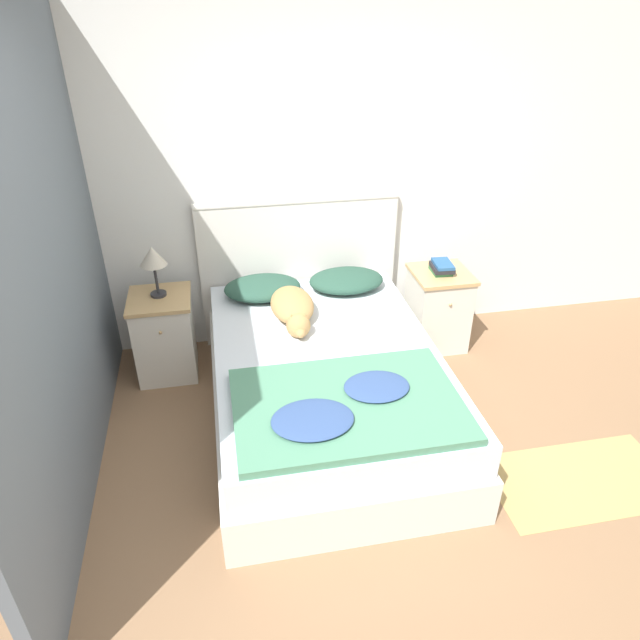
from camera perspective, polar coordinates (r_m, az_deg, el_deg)
ground_plane at (r=3.22m, az=5.67°, el=-20.77°), size 16.00×16.00×0.00m
wall_back at (r=4.27m, az=-1.48°, el=13.83°), size 9.00×0.06×2.55m
wall_side_left at (r=3.31m, az=-25.14°, el=5.79°), size 0.06×3.10×2.55m
bed at (r=3.71m, az=0.61°, el=-6.56°), size 1.43×2.08×0.53m
headboard at (r=4.43m, az=-2.10°, el=5.21°), size 1.51×0.06×1.17m
nightstand_left at (r=4.27m, az=-15.26°, el=-1.47°), size 0.43×0.45×0.63m
nightstand_right at (r=4.55m, az=11.68°, el=1.15°), size 0.43×0.45×0.63m
pillow_left at (r=4.16m, az=-5.77°, el=3.23°), size 0.56×0.39×0.14m
pillow_right at (r=4.25m, az=2.64°, el=3.98°), size 0.56×0.39×0.14m
quilt at (r=3.08m, az=2.64°, el=-8.50°), size 1.22×0.83×0.08m
dog at (r=3.86m, az=-2.70°, el=1.24°), size 0.29×0.69×0.17m
book_stack at (r=4.39m, az=12.09°, el=5.17°), size 0.17×0.21×0.08m
table_lamp at (r=4.03m, az=-16.38°, el=5.93°), size 0.18×0.18×0.37m
rug at (r=3.79m, az=24.65°, el=-14.34°), size 1.08×0.59×0.00m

